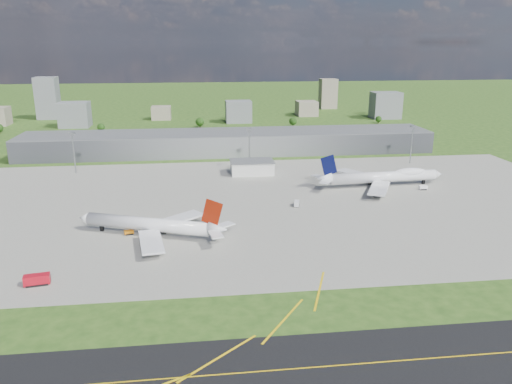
{
  "coord_description": "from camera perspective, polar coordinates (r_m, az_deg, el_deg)",
  "views": [
    {
      "loc": [
        -23.89,
        -200.61,
        79.06
      ],
      "look_at": [
        4.14,
        30.58,
        9.0
      ],
      "focal_mm": 35.0,
      "sensor_mm": 36.0,
      "label": 1
    }
  ],
  "objects": [
    {
      "name": "bldg_e",
      "position": [
        562.88,
        14.58,
        9.58
      ],
      "size": [
        30.0,
        22.0,
        28.0
      ],
      "primitive_type": "cube",
      "color": "slate",
      "rests_on": "ground"
    },
    {
      "name": "ground",
      "position": [
        360.2,
        -2.95,
        4.04
      ],
      "size": [
        1400.0,
        1400.0,
        0.0
      ],
      "primitive_type": "plane",
      "color": "#294A17",
      "rests_on": "ground"
    },
    {
      "name": "bldg_ce",
      "position": [
        568.83,
        5.8,
        9.48
      ],
      "size": [
        22.0,
        24.0,
        16.0
      ],
      "primitive_type": "cube",
      "color": "gray",
      "rests_on": "ground"
    },
    {
      "name": "apron",
      "position": [
        255.51,
        1.05,
        -1.27
      ],
      "size": [
        360.0,
        190.0,
        0.08
      ],
      "primitive_type": "cube",
      "color": "gray",
      "rests_on": "ground"
    },
    {
      "name": "tree_far_e",
      "position": [
        524.58,
        13.83,
        8.1
      ],
      "size": [
        6.3,
        6.3,
        7.7
      ],
      "color": "#382314",
      "rests_on": "ground"
    },
    {
      "name": "bldg_c",
      "position": [
        516.99,
        -2.01,
        9.17
      ],
      "size": [
        26.0,
        20.0,
        22.0
      ],
      "primitive_type": "cube",
      "color": "slate",
      "rests_on": "ground"
    },
    {
      "name": "bldg_tall_w",
      "position": [
        584.73,
        -22.71,
        9.87
      ],
      "size": [
        22.0,
        20.0,
        44.0
      ],
      "primitive_type": "cube",
      "color": "slate",
      "rests_on": "ground"
    },
    {
      "name": "bldg_w",
      "position": [
        518.25,
        -20.01,
        8.31
      ],
      "size": [
        28.0,
        22.0,
        24.0
      ],
      "primitive_type": "cube",
      "color": "slate",
      "rests_on": "ground"
    },
    {
      "name": "van_white_near",
      "position": [
        250.92,
        4.68,
        -1.35
      ],
      "size": [
        3.66,
        5.81,
        2.72
      ],
      "rotation": [
        0.0,
        0.0,
        1.31
      ],
      "color": "white",
      "rests_on": "ground"
    },
    {
      "name": "tree_c",
      "position": [
        486.17,
        -6.44,
        7.98
      ],
      "size": [
        8.1,
        8.1,
        9.9
      ],
      "color": "#382314",
      "rests_on": "ground"
    },
    {
      "name": "tree_e",
      "position": [
        490.33,
        4.25,
        8.07
      ],
      "size": [
        7.65,
        7.65,
        9.35
      ],
      "color": "#382314",
      "rests_on": "ground"
    },
    {
      "name": "mast_west",
      "position": [
        330.4,
        -20.18,
        5.01
      ],
      "size": [
        3.5,
        2.0,
        25.9
      ],
      "color": "gray",
      "rests_on": "ground"
    },
    {
      "name": "ops_building",
      "position": [
        311.68,
        -0.47,
        2.81
      ],
      "size": [
        26.0,
        16.0,
        8.0
      ],
      "primitive_type": "cube",
      "color": "silver",
      "rests_on": "ground"
    },
    {
      "name": "bldg_tall_e",
      "position": [
        635.16,
        8.23,
        11.06
      ],
      "size": [
        20.0,
        18.0,
        36.0
      ],
      "primitive_type": "cube",
      "color": "gray",
      "rests_on": "ground"
    },
    {
      "name": "tug_yellow",
      "position": [
        220.82,
        -14.32,
        -4.51
      ],
      "size": [
        4.35,
        3.27,
        1.9
      ],
      "rotation": [
        0.0,
        0.0,
        0.31
      ],
      "color": "orange",
      "rests_on": "ground"
    },
    {
      "name": "terminal",
      "position": [
        373.31,
        -3.13,
        5.67
      ],
      "size": [
        300.0,
        42.0,
        15.0
      ],
      "primitive_type": "cube",
      "color": "slate",
      "rests_on": "ground"
    },
    {
      "name": "airliner_red_twin",
      "position": [
        215.43,
        -11.68,
        -3.74
      ],
      "size": [
        65.18,
        49.37,
        18.62
      ],
      "rotation": [
        0.0,
        0.0,
        2.77
      ],
      "color": "white",
      "rests_on": "ground"
    },
    {
      "name": "bldg_cw",
      "position": [
        546.58,
        -10.77,
        8.88
      ],
      "size": [
        20.0,
        18.0,
        14.0
      ],
      "primitive_type": "cube",
      "color": "gray",
      "rests_on": "ground"
    },
    {
      "name": "mast_center",
      "position": [
        323.3,
        -0.77,
        5.8
      ],
      "size": [
        3.5,
        2.0,
        25.9
      ],
      "color": "gray",
      "rests_on": "ground"
    },
    {
      "name": "airliner_blue_quad",
      "position": [
        293.08,
        14.34,
        1.67
      ],
      "size": [
        75.75,
        59.32,
        19.78
      ],
      "rotation": [
        0.0,
        0.0,
        0.06
      ],
      "color": "white",
      "rests_on": "ground"
    },
    {
      "name": "van_white_far",
      "position": [
        293.39,
        18.55,
        0.46
      ],
      "size": [
        4.52,
        2.26,
        2.34
      ],
      "rotation": [
        0.0,
        0.0,
        -0.02
      ],
      "color": "white",
      "rests_on": "ground"
    },
    {
      "name": "fire_truck",
      "position": [
        186.78,
        -23.75,
        -9.2
      ],
      "size": [
        8.82,
        4.51,
        3.72
      ],
      "rotation": [
        0.0,
        0.0,
        0.17
      ],
      "color": "#B20C1B",
      "rests_on": "ground"
    },
    {
      "name": "tree_w",
      "position": [
        479.28,
        -17.31,
        7.09
      ],
      "size": [
        6.75,
        6.75,
        8.25
      ],
      "color": "#382314",
      "rests_on": "ground"
    },
    {
      "name": "mast_east",
      "position": [
        352.24,
        17.42,
        5.95
      ],
      "size": [
        3.5,
        2.0,
        25.9
      ],
      "color": "gray",
      "rests_on": "ground"
    }
  ]
}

